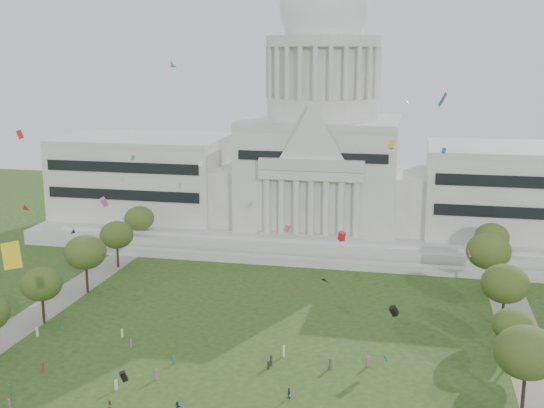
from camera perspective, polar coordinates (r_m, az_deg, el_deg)
capitol at (r=198.82m, az=4.18°, el=3.67°), size 160.00×64.50×91.30m
path_left at (r=143.96m, az=-20.67°, el=-9.76°), size 8.00×160.00×0.04m
path_right at (r=124.53m, az=21.17°, el=-13.35°), size 8.00×160.00×0.04m
row_tree_r_2 at (r=108.69m, az=20.54°, el=-11.57°), size 9.55×9.55×13.58m
row_tree_l_3 at (r=142.29m, az=-18.74°, el=-6.36°), size 8.12×8.12×11.55m
row_tree_r_3 at (r=125.29m, az=19.47°, el=-9.53°), size 7.01×7.01×9.98m
row_tree_l_4 at (r=157.29m, az=-15.35°, el=-3.91°), size 9.29×9.29×13.21m
row_tree_r_4 at (r=139.11m, az=18.91°, el=-6.33°), size 9.19×9.19×13.06m
row_tree_l_5 at (r=174.05m, az=-12.87°, el=-2.54°), size 8.33×8.33×11.85m
row_tree_r_5 at (r=157.93m, az=17.66°, el=-3.78°), size 9.82×9.82×13.96m
row_tree_l_6 at (r=190.77m, az=-11.04°, el=-1.19°), size 8.19×8.19×11.64m
row_tree_r_6 at (r=175.78m, az=17.92°, el=-2.66°), size 8.42×8.42×11.97m
person_5 at (r=107.50m, az=-7.90°, el=-16.40°), size 1.53×1.24×1.55m
person_8 at (r=109.49m, az=-13.42°, el=-16.03°), size 0.84×0.55×1.67m
person_10 at (r=109.97m, az=1.43°, el=-15.51°), size 0.64×1.07×1.76m
distant_crowd at (r=115.86m, az=-9.45°, el=-14.16°), size 63.04×35.80×1.94m
kite_swarm at (r=100.72m, az=-1.99°, el=-3.37°), size 100.94×106.81×62.05m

